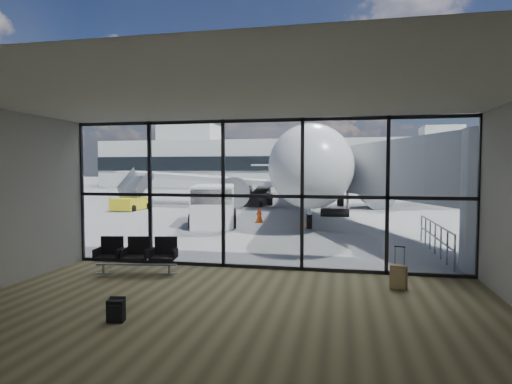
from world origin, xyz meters
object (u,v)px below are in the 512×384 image
(backpack, at_px, (116,311))
(mobile_stairs, at_px, (131,202))
(service_van, at_px, (214,205))
(airliner, at_px, (305,169))
(belt_loader, at_px, (257,199))
(suitcase, at_px, (398,277))
(seating_row, at_px, (137,253))

(backpack, xyz_separation_m, mobile_stairs, (-11.10, 21.73, 0.36))
(service_van, distance_m, mobile_stairs, 11.16)
(airliner, height_order, belt_loader, airliner)
(belt_loader, distance_m, mobile_stairs, 10.01)
(suitcase, xyz_separation_m, belt_loader, (-8.25, 23.46, 0.27))
(belt_loader, relative_size, mobile_stairs, 1.11)
(suitcase, relative_size, mobile_stairs, 0.30)
(backpack, distance_m, airliner, 29.24)
(suitcase, bearing_deg, service_van, 143.44)
(mobile_stairs, bearing_deg, backpack, -60.11)
(seating_row, xyz_separation_m, suitcase, (7.20, -0.36, -0.25))
(service_van, bearing_deg, backpack, -94.68)
(belt_loader, height_order, mobile_stairs, mobile_stairs)
(airliner, bearing_deg, seating_row, -101.86)
(suitcase, height_order, belt_loader, belt_loader)
(backpack, bearing_deg, mobile_stairs, 107.84)
(backpack, height_order, suitcase, suitcase)
(mobile_stairs, bearing_deg, suitcase, -44.53)
(belt_loader, bearing_deg, service_van, -80.73)
(belt_loader, bearing_deg, seating_row, -78.32)
(suitcase, xyz_separation_m, service_van, (-8.21, 11.16, 0.77))
(seating_row, distance_m, belt_loader, 23.12)
(seating_row, height_order, belt_loader, belt_loader)
(airliner, distance_m, service_van, 15.03)
(airliner, bearing_deg, service_van, -110.06)
(suitcase, relative_size, airliner, 0.03)
(service_van, bearing_deg, suitcase, -68.02)
(suitcase, xyz_separation_m, airliner, (-4.56, 25.60, 2.75))
(seating_row, relative_size, mobile_stairs, 0.64)
(backpack, relative_size, service_van, 0.09)
(service_van, xyz_separation_m, belt_loader, (-0.04, 12.30, -0.50))
(mobile_stairs, bearing_deg, service_van, -36.68)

